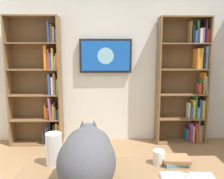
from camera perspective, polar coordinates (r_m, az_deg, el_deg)
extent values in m
cube|color=silver|center=(4.05, -0.75, 6.65)|extent=(4.52, 0.06, 2.70)
cube|color=brown|center=(4.22, 21.46, 1.77)|extent=(0.02, 0.28, 2.06)
cube|color=brown|center=(3.98, 10.97, 1.82)|extent=(0.02, 0.28, 2.06)
cube|color=brown|center=(4.21, 15.81, 2.03)|extent=(0.81, 0.01, 2.06)
cube|color=brown|center=(4.32, 15.77, -11.73)|extent=(0.77, 0.27, 0.02)
cube|color=brown|center=(4.20, 16.01, -6.51)|extent=(0.77, 0.27, 0.02)
cube|color=brown|center=(4.11, 16.25, -1.02)|extent=(0.77, 0.27, 0.02)
cube|color=brown|center=(4.07, 16.50, 4.66)|extent=(0.77, 0.27, 0.02)
cube|color=brown|center=(4.06, 16.75, 10.41)|extent=(0.77, 0.27, 0.02)
cube|color=brown|center=(4.09, 17.02, 16.12)|extent=(0.77, 0.27, 0.02)
cube|color=#6F8DA2|center=(4.38, 20.41, -9.63)|extent=(0.04, 0.13, 0.28)
cube|color=orange|center=(4.37, 19.96, -9.60)|extent=(0.02, 0.19, 0.28)
cube|color=#7094AA|center=(4.36, 19.64, -9.02)|extent=(0.02, 0.19, 0.37)
cube|color=#BE3C26|center=(4.36, 19.17, -9.31)|extent=(0.05, 0.22, 0.33)
cube|color=beige|center=(4.35, 18.65, -9.76)|extent=(0.04, 0.13, 0.27)
cube|color=#77488D|center=(4.32, 18.15, -9.49)|extent=(0.04, 0.15, 0.32)
cube|color=red|center=(4.32, 17.71, -10.22)|extent=(0.03, 0.20, 0.21)
cube|color=#245796|center=(4.31, 17.28, -10.16)|extent=(0.02, 0.16, 0.22)
cube|color=gold|center=(4.28, 20.62, -4.27)|extent=(0.04, 0.18, 0.29)
cube|color=#36579E|center=(4.27, 20.09, -4.19)|extent=(0.04, 0.18, 0.31)
cube|color=#689D9F|center=(4.26, 19.57, -5.09)|extent=(0.03, 0.20, 0.18)
cube|color=#387447|center=(4.24, 19.11, -3.81)|extent=(0.03, 0.15, 0.37)
cube|color=yellow|center=(4.22, 18.66, -4.30)|extent=(0.03, 0.17, 0.30)
cube|color=#34538C|center=(4.23, 18.17, -4.97)|extent=(0.03, 0.17, 0.20)
cube|color=silver|center=(4.21, 17.70, -4.62)|extent=(0.03, 0.12, 0.25)
cube|color=#6A92A7|center=(4.21, 21.06, 1.13)|extent=(0.04, 0.24, 0.30)
cube|color=orange|center=(4.20, 20.73, 1.52)|extent=(0.03, 0.22, 0.35)
cube|color=#2C743F|center=(4.20, 20.27, 0.74)|extent=(0.02, 0.13, 0.23)
cube|color=#AE3B39|center=(4.18, 19.96, 0.29)|extent=(0.03, 0.15, 0.17)
cube|color=#638EB0|center=(4.17, 21.32, 7.12)|extent=(0.04, 0.17, 0.36)
cube|color=#28192F|center=(4.16, 20.84, 6.29)|extent=(0.03, 0.17, 0.24)
cube|color=gold|center=(4.14, 20.35, 6.95)|extent=(0.04, 0.12, 0.33)
cube|color=gold|center=(4.15, 19.71, 6.92)|extent=(0.04, 0.17, 0.32)
cube|color=orange|center=(4.12, 19.35, 6.95)|extent=(0.02, 0.22, 0.32)
cube|color=#B73C25|center=(4.19, 21.53, 11.73)|extent=(0.04, 0.17, 0.22)
cube|color=black|center=(4.17, 21.13, 12.75)|extent=(0.02, 0.20, 0.36)
cube|color=slate|center=(4.16, 20.52, 11.92)|extent=(0.04, 0.20, 0.23)
cube|color=beige|center=(4.13, 19.98, 11.89)|extent=(0.04, 0.23, 0.22)
cube|color=#3E754D|center=(4.12, 19.59, 12.76)|extent=(0.03, 0.12, 0.34)
cube|color=#334A94|center=(4.12, 19.01, 11.76)|extent=(0.04, 0.21, 0.19)
cube|color=black|center=(4.10, 18.56, 12.35)|extent=(0.03, 0.18, 0.27)
cube|color=olive|center=(4.10, 18.04, 12.81)|extent=(0.03, 0.14, 0.33)
cube|color=brown|center=(3.95, -12.31, 1.77)|extent=(0.02, 0.28, 2.06)
cube|color=brown|center=(4.18, -23.26, 1.63)|extent=(0.02, 0.28, 2.06)
cube|color=brown|center=(4.17, -17.43, 1.94)|extent=(0.83, 0.01, 2.06)
cube|color=brown|center=(4.29, -17.27, -11.98)|extent=(0.78, 0.27, 0.02)
cube|color=brown|center=(4.16, -17.53, -6.70)|extent=(0.78, 0.27, 0.02)
cube|color=brown|center=(4.07, -17.80, -1.15)|extent=(0.78, 0.27, 0.02)
cube|color=brown|center=(4.03, -18.07, 4.59)|extent=(0.78, 0.27, 0.02)
cube|color=brown|center=(4.02, -18.36, 10.41)|extent=(0.78, 0.27, 0.02)
cube|color=brown|center=(4.05, -18.65, 16.19)|extent=(0.78, 0.27, 0.02)
cube|color=olive|center=(4.13, -12.40, -10.08)|extent=(0.02, 0.16, 0.32)
cube|color=orange|center=(4.13, -12.92, -9.93)|extent=(0.03, 0.15, 0.34)
cube|color=black|center=(4.16, -13.45, -10.02)|extent=(0.03, 0.17, 0.32)
cube|color=#8E6247|center=(4.19, -13.91, -10.88)|extent=(0.02, 0.23, 0.18)
cube|color=black|center=(4.18, -14.34, -9.83)|extent=(0.02, 0.21, 0.33)
cube|color=black|center=(4.17, -14.81, -10.12)|extent=(0.02, 0.24, 0.30)
cube|color=#844278|center=(4.21, -15.25, -10.27)|extent=(0.03, 0.19, 0.26)
cube|color=#22262D|center=(4.21, -15.79, -10.60)|extent=(0.03, 0.23, 0.21)
cube|color=#324B8B|center=(4.05, -12.52, -5.59)|extent=(0.02, 0.19, 0.17)
cube|color=black|center=(4.04, -12.90, -5.64)|extent=(0.02, 0.18, 0.16)
cube|color=olive|center=(4.05, -13.25, -5.32)|extent=(0.04, 0.17, 0.20)
cube|color=orange|center=(4.06, -13.70, -4.97)|extent=(0.03, 0.16, 0.25)
cube|color=slate|center=(4.04, -14.36, -4.24)|extent=(0.05, 0.23, 0.36)
cube|color=#C13B23|center=(4.09, -14.93, -5.30)|extent=(0.04, 0.19, 0.20)
cube|color=orange|center=(4.10, -15.51, -5.03)|extent=(0.03, 0.12, 0.23)
cube|color=#6D9F9E|center=(3.96, -12.84, 0.72)|extent=(0.04, 0.13, 0.25)
cube|color=#A4633A|center=(3.96, -13.47, 1.38)|extent=(0.04, 0.16, 0.34)
cube|color=silver|center=(3.98, -13.88, 0.98)|extent=(0.02, 0.21, 0.28)
cube|color=#304288|center=(3.97, -14.53, 1.29)|extent=(0.03, 0.20, 0.33)
cube|color=orange|center=(3.91, -13.00, 6.63)|extent=(0.02, 0.14, 0.24)
cube|color=beige|center=(3.94, -13.33, 6.29)|extent=(0.03, 0.18, 0.20)
cube|color=#E8C045|center=(3.95, -13.80, 7.20)|extent=(0.03, 0.20, 0.32)
cube|color=#2F559A|center=(3.93, -14.38, 6.66)|extent=(0.03, 0.13, 0.25)
cube|color=#BE392B|center=(3.94, -14.86, 7.02)|extent=(0.03, 0.14, 0.30)
cube|color=orange|center=(3.97, -15.42, 7.41)|extent=(0.04, 0.19, 0.36)
cube|color=slate|center=(3.93, -13.15, 12.33)|extent=(0.02, 0.14, 0.21)
cube|color=beige|center=(3.94, -13.69, 12.53)|extent=(0.03, 0.14, 0.24)
cube|color=orange|center=(3.96, -14.21, 12.77)|extent=(0.02, 0.13, 0.28)
cube|color=navy|center=(3.95, -14.67, 12.98)|extent=(0.02, 0.23, 0.31)
cube|color=black|center=(3.96, -1.53, 8.00)|extent=(0.85, 0.06, 0.55)
cube|color=blue|center=(3.93, -1.53, 7.99)|extent=(0.78, 0.01, 0.48)
cylinder|color=#8CCCEA|center=(3.92, -1.53, 7.99)|extent=(0.27, 0.00, 0.27)
ellipsoid|color=#4C4C51|center=(1.40, -6.04, -16.64)|extent=(0.33, 0.48, 0.32)
ellipsoid|color=#4C4C51|center=(1.49, -5.75, -13.46)|extent=(0.28, 0.26, 0.24)
sphere|color=#4C4C51|center=(1.52, -5.63, -10.35)|extent=(0.13, 0.13, 0.13)
cone|color=#4C4C51|center=(1.50, -4.29, -8.62)|extent=(0.06, 0.06, 0.07)
cone|color=#4C4C51|center=(1.51, -7.02, -8.60)|extent=(0.06, 0.06, 0.07)
cone|color=beige|center=(1.50, -4.29, -8.87)|extent=(0.03, 0.03, 0.05)
cone|color=beige|center=(1.50, -7.04, -8.85)|extent=(0.03, 0.03, 0.05)
cylinder|color=silver|center=(1.63, 17.44, -18.84)|extent=(0.02, 0.02, 0.01)
cylinder|color=white|center=(1.73, -13.68, -13.60)|extent=(0.11, 0.11, 0.22)
cylinder|color=white|center=(1.75, 11.04, -15.54)|extent=(0.08, 0.08, 0.10)
cube|color=#6699A8|center=(1.78, 14.72, -16.39)|extent=(0.17, 0.14, 0.03)
cube|color=#996B42|center=(1.78, 14.95, -15.65)|extent=(0.19, 0.15, 0.02)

